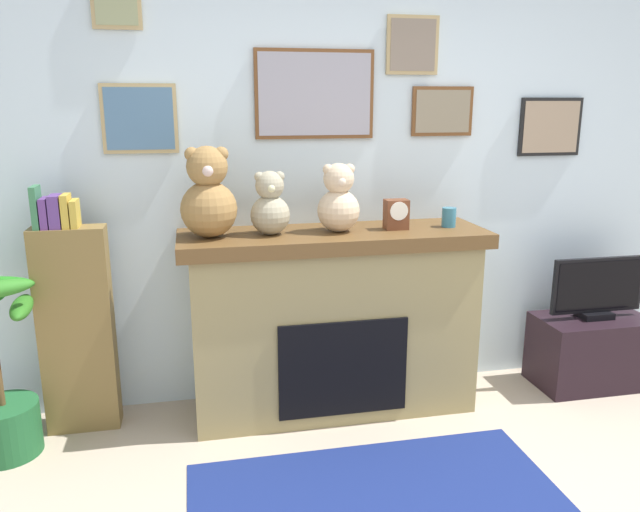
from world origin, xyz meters
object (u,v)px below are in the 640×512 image
object	(u,v)px
candle_jar	(449,217)
fireplace	(333,320)
potted_plant	(0,389)
tv_stand	(590,351)
bookshelf	(76,324)
television	(597,289)
teddy_bear_brown	(339,201)
teddy_bear_cream	(270,206)
mantel_clock	(396,214)
teddy_bear_grey	(208,197)

from	to	relation	value
candle_jar	fireplace	bearing A→B (deg)	178.50
potted_plant	tv_stand	world-z (taller)	potted_plant
potted_plant	candle_jar	bearing A→B (deg)	3.23
bookshelf	television	xyz separation A→B (m)	(3.09, -0.10, 0.03)
potted_plant	teddy_bear_brown	xyz separation A→B (m)	(1.79, 0.14, 0.88)
teddy_bear_cream	teddy_bear_brown	world-z (taller)	teddy_bear_brown
mantel_clock	potted_plant	bearing A→B (deg)	-176.33
bookshelf	potted_plant	size ratio (longest dim) A/B	1.39
candle_jar	teddy_bear_grey	distance (m)	1.37
potted_plant	tv_stand	size ratio (longest dim) A/B	1.39
potted_plant	television	world-z (taller)	potted_plant
fireplace	teddy_bear_cream	world-z (taller)	teddy_bear_cream
television	teddy_bear_brown	size ratio (longest dim) A/B	1.62
television	teddy_bear_brown	distance (m)	1.76
potted_plant	tv_stand	distance (m)	3.45
tv_stand	television	size ratio (longest dim) A/B	1.14
mantel_clock	teddy_bear_grey	size ratio (longest dim) A/B	0.35
fireplace	television	distance (m)	1.68
mantel_clock	teddy_bear_cream	xyz separation A→B (m)	(-0.71, 0.00, 0.07)
fireplace	potted_plant	size ratio (longest dim) A/B	1.76
fireplace	mantel_clock	bearing A→B (deg)	-3.08
television	teddy_bear_cream	xyz separation A→B (m)	(-2.04, 0.03, 0.59)
teddy_bear_cream	mantel_clock	bearing A→B (deg)	-0.09
teddy_bear_cream	fireplace	bearing A→B (deg)	2.91
candle_jar	teddy_bear_brown	bearing A→B (deg)	-179.96
tv_stand	candle_jar	size ratio (longest dim) A/B	6.29
mantel_clock	teddy_bear_brown	xyz separation A→B (m)	(-0.34, 0.00, 0.09)
fireplace	teddy_bear_brown	bearing A→B (deg)	-39.20
mantel_clock	fireplace	bearing A→B (deg)	176.92
tv_stand	fireplace	bearing A→B (deg)	178.45
tv_stand	candle_jar	bearing A→B (deg)	178.42
bookshelf	potted_plant	world-z (taller)	bookshelf
teddy_bear_grey	candle_jar	bearing A→B (deg)	0.03
bookshelf	candle_jar	world-z (taller)	bookshelf
television	teddy_bear_cream	size ratio (longest dim) A/B	1.78
television	teddy_bear_cream	world-z (taller)	teddy_bear_cream
fireplace	teddy_bear_brown	world-z (taller)	teddy_bear_brown
teddy_bear_cream	potted_plant	bearing A→B (deg)	-174.43
mantel_clock	teddy_bear_brown	bearing A→B (deg)	179.82
mantel_clock	bookshelf	bearing A→B (deg)	177.61
television	teddy_bear_grey	world-z (taller)	teddy_bear_grey
television	teddy_bear_grey	xyz separation A→B (m)	(-2.36, 0.03, 0.65)
tv_stand	teddy_bear_brown	bearing A→B (deg)	179.06
potted_plant	television	distance (m)	3.46
television	mantel_clock	bearing A→B (deg)	178.80
potted_plant	candle_jar	size ratio (longest dim) A/B	8.76
fireplace	potted_plant	world-z (taller)	fireplace
tv_stand	teddy_bear_cream	distance (m)	2.27
candle_jar	teddy_bear_grey	world-z (taller)	teddy_bear_grey
teddy_bear_cream	teddy_bear_grey	bearing A→B (deg)	-179.97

